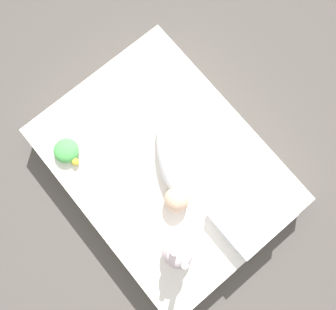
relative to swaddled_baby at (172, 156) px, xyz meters
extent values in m
plane|color=#514C47|center=(0.00, -0.05, -0.29)|extent=(12.00, 12.00, 0.00)
cube|color=white|center=(0.00, -0.05, -0.18)|extent=(1.33, 1.00, 0.22)
ellipsoid|color=white|center=(-0.04, 0.03, 0.00)|extent=(0.48, 0.40, 0.15)
sphere|color=#DBB293|center=(0.19, -0.13, -0.01)|extent=(0.13, 0.13, 0.13)
cube|color=white|center=(0.49, 0.12, -0.03)|extent=(0.29, 0.35, 0.09)
sphere|color=silver|center=(0.39, -0.29, 0.01)|extent=(0.16, 0.16, 0.16)
sphere|color=silver|center=(0.39, -0.29, 0.13)|extent=(0.13, 0.13, 0.13)
cylinder|color=silver|center=(0.36, -0.29, 0.21)|extent=(0.03, 0.03, 0.09)
cylinder|color=silver|center=(0.42, -0.29, 0.21)|extent=(0.03, 0.03, 0.09)
ellipsoid|color=#51B756|center=(-0.39, -0.42, -0.04)|extent=(0.14, 0.14, 0.07)
sphere|color=yellow|center=(-0.31, -0.42, -0.04)|extent=(0.04, 0.04, 0.04)
camera|label=1|loc=(0.21, -0.21, 1.69)|focal=35.00mm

